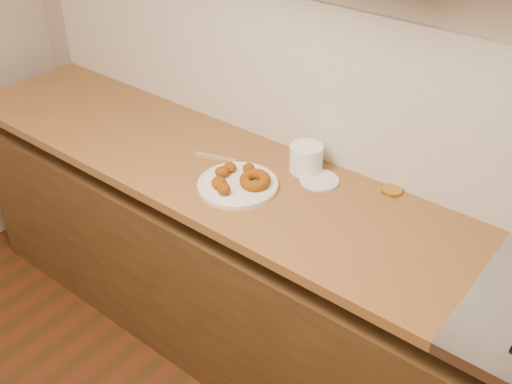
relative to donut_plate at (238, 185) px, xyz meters
The scene contains 11 objects.
wall_back 0.69m from the donut_plate, 45.31° to the left, with size 4.00×0.02×2.70m, color tan.
base_cabinet 0.64m from the donut_plate, ahead, with size 3.60×0.60×0.77m, color #50371A.
butcher_block 0.29m from the donut_plate, 167.49° to the left, with size 2.30×0.62×0.04m, color #92602E.
backsplash 0.59m from the donut_plate, 44.38° to the left, with size 3.60×0.02×0.60m, color beige.
donut_plate is the anchor object (origin of this frame).
ring_donut 0.07m from the donut_plate, 28.46° to the left, with size 0.11×0.11×0.04m, color #7B3E00.
fried_dough_chunks 0.05m from the donut_plate, 156.04° to the right, with size 0.15×0.22×0.04m.
plastic_tub 0.28m from the donut_plate, 62.53° to the left, with size 0.13×0.13×0.10m, color white.
tub_lid 0.30m from the donut_plate, 45.19° to the left, with size 0.15×0.15×0.01m, color silver.
brass_jar_lid 0.55m from the donut_plate, 35.00° to the left, with size 0.07×0.07×0.01m, color #B1832D.
wooden_utensil 0.21m from the donut_plate, 153.83° to the left, with size 0.18×0.02×0.01m, color #9C7D51.
Camera 1 is at (0.81, 0.26, 2.11)m, focal length 42.00 mm.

